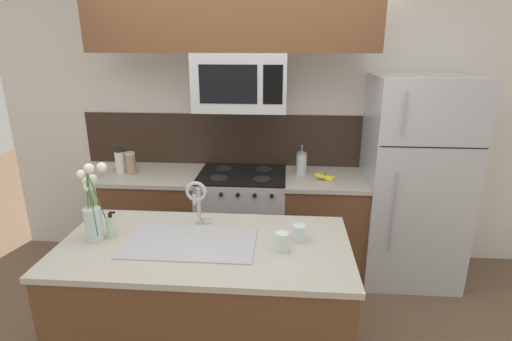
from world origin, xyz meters
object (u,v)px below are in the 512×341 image
(stove_range, at_px, (243,222))
(flower_vase, at_px, (93,212))
(refrigerator, at_px, (413,181))
(storage_jar_medium, at_px, (131,163))
(dish_soap_bottle, at_px, (111,226))
(drinking_glass, at_px, (282,242))
(microwave, at_px, (241,82))
(storage_jar_tall, at_px, (120,161))
(spare_glass, at_px, (299,233))
(banana_bunch, at_px, (325,177))
(sink_faucet, at_px, (197,197))
(french_press, at_px, (301,164))

(stove_range, xyz_separation_m, flower_vase, (-0.73, -1.25, 0.62))
(refrigerator, bearing_deg, storage_jar_medium, -178.88)
(dish_soap_bottle, height_order, flower_vase, flower_vase)
(drinking_glass, bearing_deg, dish_soap_bottle, 175.08)
(microwave, relative_size, dish_soap_bottle, 4.51)
(stove_range, bearing_deg, refrigerator, 0.78)
(storage_jar_tall, bearing_deg, flower_vase, -74.05)
(storage_jar_tall, xyz_separation_m, spare_glass, (1.55, -1.17, -0.06))
(storage_jar_tall, relative_size, storage_jar_medium, 1.10)
(spare_glass, bearing_deg, microwave, 111.94)
(stove_range, height_order, banana_bunch, banana_bunch)
(drinking_glass, height_order, flower_vase, flower_vase)
(microwave, distance_m, storage_jar_medium, 1.21)
(stove_range, bearing_deg, spare_glass, -68.41)
(storage_jar_tall, bearing_deg, stove_range, 0.07)
(dish_soap_bottle, distance_m, spare_glass, 1.11)
(storage_jar_tall, relative_size, dish_soap_bottle, 1.30)
(sink_faucet, relative_size, drinking_glass, 2.80)
(refrigerator, relative_size, storage_jar_medium, 9.16)
(storage_jar_medium, bearing_deg, sink_faucet, -50.78)
(storage_jar_medium, distance_m, french_press, 1.50)
(banana_bunch, xyz_separation_m, dish_soap_bottle, (-1.36, -1.15, 0.05))
(storage_jar_tall, relative_size, sink_faucet, 0.70)
(storage_jar_medium, bearing_deg, spare_glass, -38.39)
(stove_range, bearing_deg, dish_soap_bottle, -118.01)
(stove_range, relative_size, sink_faucet, 3.04)
(dish_soap_bottle, xyz_separation_m, spare_glass, (1.11, 0.04, -0.02))
(stove_range, distance_m, dish_soap_bottle, 1.47)
(french_press, height_order, dish_soap_bottle, french_press)
(stove_range, xyz_separation_m, storage_jar_tall, (-1.09, -0.00, 0.55))
(microwave, xyz_separation_m, spare_glass, (0.47, -1.15, -0.75))
(microwave, bearing_deg, spare_glass, -68.06)
(storage_jar_medium, distance_m, banana_bunch, 1.70)
(french_press, distance_m, sink_faucet, 1.29)
(storage_jar_medium, height_order, sink_faucet, sink_faucet)
(refrigerator, distance_m, flower_vase, 2.55)
(storage_jar_medium, bearing_deg, french_press, 3.36)
(dish_soap_bottle, height_order, spare_glass, dish_soap_bottle)
(microwave, xyz_separation_m, storage_jar_medium, (-0.98, -0.01, -0.71))
(stove_range, distance_m, storage_jar_medium, 1.12)
(microwave, bearing_deg, storage_jar_medium, -179.60)
(french_press, bearing_deg, microwave, -171.08)
(storage_jar_tall, distance_m, dish_soap_bottle, 1.29)
(sink_faucet, height_order, flower_vase, flower_vase)
(french_press, bearing_deg, refrigerator, -2.41)
(stove_range, distance_m, spare_glass, 1.36)
(stove_range, relative_size, spare_glass, 9.45)
(french_press, bearing_deg, flower_vase, -133.49)
(sink_faucet, height_order, drinking_glass, sink_faucet)
(storage_jar_medium, xyz_separation_m, drinking_glass, (1.35, -1.27, -0.04))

